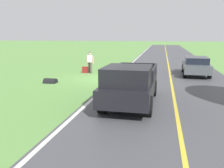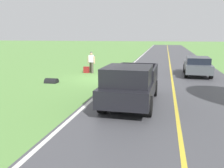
{
  "view_description": "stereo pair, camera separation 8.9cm",
  "coord_description": "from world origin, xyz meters",
  "px_view_note": "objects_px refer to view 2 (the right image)",
  "views": [
    {
      "loc": [
        -4.21,
        16.63,
        3.08
      ],
      "look_at": [
        -2.39,
        7.72,
        1.24
      ],
      "focal_mm": 39.47,
      "sensor_mm": 36.0,
      "label": 1
    },
    {
      "loc": [
        -4.29,
        16.61,
        3.08
      ],
      "look_at": [
        -2.39,
        7.72,
        1.24
      ],
      "focal_mm": 39.47,
      "sensor_mm": 36.0,
      "label": 2
    }
  ],
  "objects_px": {
    "hitchhiker_walking": "(91,61)",
    "sedan_near_oncoming": "(197,66)",
    "pickup_truck_passing": "(131,83)",
    "suitcase_carried": "(86,70)"
  },
  "relations": [
    {
      "from": "hitchhiker_walking",
      "to": "sedan_near_oncoming",
      "type": "height_order",
      "value": "hitchhiker_walking"
    },
    {
      "from": "pickup_truck_passing",
      "to": "sedan_near_oncoming",
      "type": "relative_size",
      "value": 1.22
    },
    {
      "from": "hitchhiker_walking",
      "to": "pickup_truck_passing",
      "type": "height_order",
      "value": "pickup_truck_passing"
    },
    {
      "from": "hitchhiker_walking",
      "to": "sedan_near_oncoming",
      "type": "relative_size",
      "value": 0.39
    },
    {
      "from": "suitcase_carried",
      "to": "sedan_near_oncoming",
      "type": "bearing_deg",
      "value": 95.71
    },
    {
      "from": "hitchhiker_walking",
      "to": "pickup_truck_passing",
      "type": "xyz_separation_m",
      "value": [
        -4.38,
        8.53,
        -0.01
      ]
    },
    {
      "from": "suitcase_carried",
      "to": "sedan_near_oncoming",
      "type": "relative_size",
      "value": 0.12
    },
    {
      "from": "suitcase_carried",
      "to": "sedan_near_oncoming",
      "type": "distance_m",
      "value": 8.7
    },
    {
      "from": "pickup_truck_passing",
      "to": "sedan_near_oncoming",
      "type": "height_order",
      "value": "pickup_truck_passing"
    },
    {
      "from": "pickup_truck_passing",
      "to": "hitchhiker_walking",
      "type": "bearing_deg",
      "value": -62.84
    }
  ]
}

